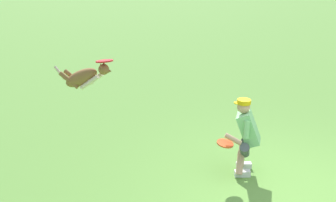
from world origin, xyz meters
The scene contains 5 objects.
ground_plane centered at (0.00, 0.00, 0.00)m, with size 60.00×60.00×0.00m, color #5B8E3A.
person centered at (0.57, -0.68, 0.70)m, with size 0.66×0.66×1.29m.
dog centered at (3.16, -0.88, 1.63)m, with size 0.99×0.43×0.52m.
frisbee_flying centered at (2.82, -0.80, 1.91)m, with size 0.27×0.27×0.02m, color red.
frisbee_held centered at (0.92, -0.53, 0.61)m, with size 0.27×0.27×0.02m, color #E15122.
Camera 1 is at (1.95, 5.35, 3.46)m, focal length 43.52 mm.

